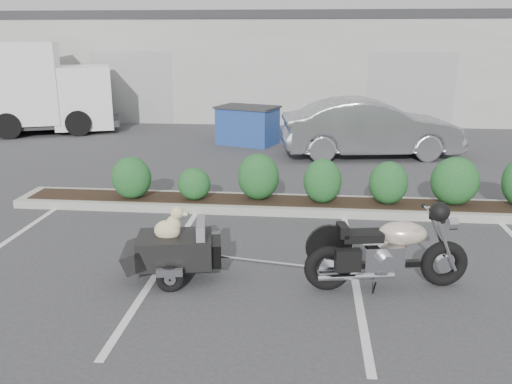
# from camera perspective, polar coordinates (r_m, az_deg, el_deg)

# --- Properties ---
(ground) EXTENTS (90.00, 90.00, 0.00)m
(ground) POSITION_cam_1_polar(r_m,az_deg,el_deg) (8.20, 1.51, -6.45)
(ground) COLOR #38383A
(ground) RESTS_ON ground
(planter_kerb) EXTENTS (12.00, 1.00, 0.15)m
(planter_kerb) POSITION_cam_1_polar(r_m,az_deg,el_deg) (10.23, 8.04, -1.49)
(planter_kerb) COLOR #9E9E93
(planter_kerb) RESTS_ON ground
(building) EXTENTS (26.00, 10.00, 4.00)m
(building) POSITION_cam_1_polar(r_m,az_deg,el_deg) (24.58, 4.60, 13.45)
(building) COLOR #9EA099
(building) RESTS_ON ground
(motorcycle) EXTENTS (2.14, 0.87, 1.24)m
(motorcycle) POSITION_cam_1_polar(r_m,az_deg,el_deg) (7.13, 13.67, -6.21)
(motorcycle) COLOR black
(motorcycle) RESTS_ON ground
(pet_trailer) EXTENTS (1.74, 0.99, 1.02)m
(pet_trailer) POSITION_cam_1_polar(r_m,az_deg,el_deg) (7.31, -8.65, -5.87)
(pet_trailer) COLOR black
(pet_trailer) RESTS_ON ground
(sedan) EXTENTS (4.87, 2.32, 1.54)m
(sedan) POSITION_cam_1_polar(r_m,az_deg,el_deg) (14.84, 11.97, 6.60)
(sedan) COLOR #9F9FA6
(sedan) RESTS_ON ground
(dumpster) EXTENTS (2.02, 1.70, 1.13)m
(dumpster) POSITION_cam_1_polar(r_m,az_deg,el_deg) (16.28, -0.88, 7.07)
(dumpster) COLOR navy
(dumpster) RESTS_ON ground
(delivery_truck) EXTENTS (6.73, 4.16, 2.94)m
(delivery_truck) POSITION_cam_1_polar(r_m,az_deg,el_deg) (19.66, -24.09, 9.73)
(delivery_truck) COLOR white
(delivery_truck) RESTS_ON ground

